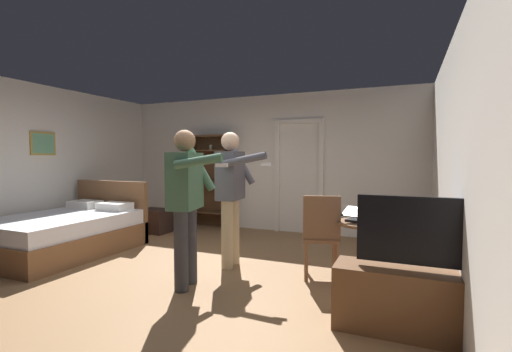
# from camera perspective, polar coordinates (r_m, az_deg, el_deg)

# --- Properties ---
(ground_plane) EXTENTS (6.54, 6.54, 0.00)m
(ground_plane) POSITION_cam_1_polar(r_m,az_deg,el_deg) (4.60, -12.68, -15.09)
(ground_plane) COLOR olive
(wall_back) EXTENTS (6.18, 0.12, 2.62)m
(wall_back) POSITION_cam_1_polar(r_m,az_deg,el_deg) (6.95, 1.36, 2.11)
(wall_back) COLOR silver
(wall_back) RESTS_ON ground_plane
(wall_left) EXTENTS (0.15, 5.95, 2.62)m
(wall_left) POSITION_cam_1_polar(r_m,az_deg,el_deg) (6.62, -34.64, 1.53)
(wall_left) COLOR silver
(wall_left) RESTS_ON ground_plane
(wall_right) EXTENTS (0.12, 5.95, 2.62)m
(wall_right) POSITION_cam_1_polar(r_m,az_deg,el_deg) (3.57, 30.52, 0.79)
(wall_right) COLOR silver
(wall_right) RESTS_ON ground_plane
(doorway_frame) EXTENTS (0.93, 0.08, 2.13)m
(doorway_frame) POSITION_cam_1_polar(r_m,az_deg,el_deg) (6.64, 6.95, 1.27)
(doorway_frame) COLOR white
(doorway_frame) RESTS_ON ground_plane
(bed) EXTENTS (1.51, 2.03, 1.02)m
(bed) POSITION_cam_1_polar(r_m,az_deg,el_deg) (6.05, -28.37, -8.01)
(bed) COLOR brown
(bed) RESTS_ON ground_plane
(bookshelf) EXTENTS (0.96, 0.32, 1.87)m
(bookshelf) POSITION_cam_1_polar(r_m,az_deg,el_deg) (7.22, -7.16, -0.24)
(bookshelf) COLOR #4C331E
(bookshelf) RESTS_ON ground_plane
(tv_flatscreen) EXTENTS (1.29, 0.40, 1.12)m
(tv_flatscreen) POSITION_cam_1_polar(r_m,az_deg,el_deg) (3.24, 24.61, -17.21)
(tv_flatscreen) COLOR brown
(tv_flatscreen) RESTS_ON ground_plane
(side_table) EXTENTS (0.63, 0.63, 0.70)m
(side_table) POSITION_cam_1_polar(r_m,az_deg,el_deg) (4.21, 17.16, -10.19)
(side_table) COLOR brown
(side_table) RESTS_ON ground_plane
(laptop) EXTENTS (0.40, 0.40, 0.17)m
(laptop) POSITION_cam_1_polar(r_m,az_deg,el_deg) (4.12, 16.58, -6.48)
(laptop) COLOR black
(laptop) RESTS_ON side_table
(bottle_on_table) EXTENTS (0.06, 0.06, 0.30)m
(bottle_on_table) POSITION_cam_1_polar(r_m,az_deg,el_deg) (4.05, 19.10, -5.63)
(bottle_on_table) COLOR #262B24
(bottle_on_table) RESTS_ON side_table
(wooden_chair) EXTENTS (0.52, 0.52, 0.99)m
(wooden_chair) POSITION_cam_1_polar(r_m,az_deg,el_deg) (4.21, 10.50, -9.08)
(wooden_chair) COLOR brown
(wooden_chair) RESTS_ON ground_plane
(person_blue_shirt) EXTENTS (0.78, 0.63, 1.72)m
(person_blue_shirt) POSITION_cam_1_polar(r_m,az_deg,el_deg) (3.90, -11.23, -3.21)
(person_blue_shirt) COLOR #333338
(person_blue_shirt) RESTS_ON ground_plane
(person_striped_shirt) EXTENTS (0.79, 0.59, 1.75)m
(person_striped_shirt) POSITION_cam_1_polar(r_m,az_deg,el_deg) (4.58, -4.01, -2.05)
(person_striped_shirt) COLOR tan
(person_striped_shirt) RESTS_ON ground_plane
(suitcase_dark) EXTENTS (0.53, 0.41, 0.32)m
(suitcase_dark) POSITION_cam_1_polar(r_m,az_deg,el_deg) (7.24, -14.37, -7.10)
(suitcase_dark) COLOR black
(suitcase_dark) RESTS_ON ground_plane
(suitcase_small) EXTENTS (0.55, 0.42, 0.45)m
(suitcase_small) POSITION_cam_1_polar(r_m,az_deg,el_deg) (6.98, -16.04, -6.97)
(suitcase_small) COLOR black
(suitcase_small) RESTS_ON ground_plane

